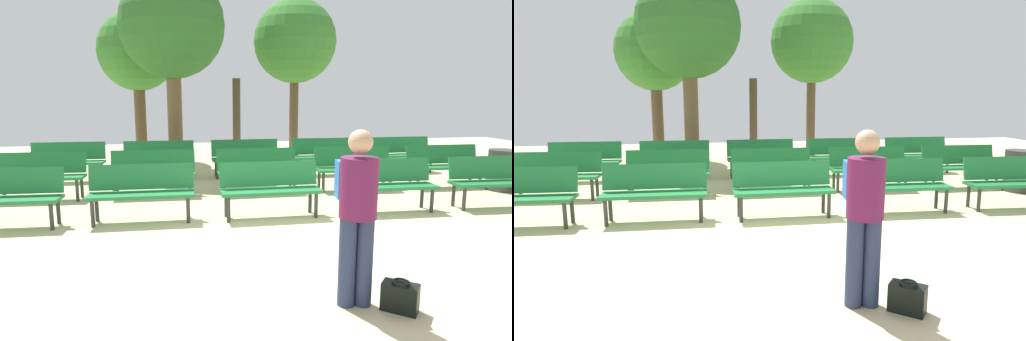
% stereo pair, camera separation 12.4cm
% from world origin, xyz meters
% --- Properties ---
extents(ground_plane, '(24.79, 24.79, 0.00)m').
position_xyz_m(ground_plane, '(0.00, 0.00, 0.00)').
color(ground_plane, beige).
extents(bench_r0_c0, '(1.62, 0.56, 0.87)m').
position_xyz_m(bench_r0_c0, '(-3.94, 1.70, 0.50)').
color(bench_r0_c0, '#1E7238').
rests_on(bench_r0_c0, ground_plane).
extents(bench_r0_c1, '(1.61, 0.52, 0.87)m').
position_xyz_m(bench_r0_c1, '(-1.99, 1.68, 0.50)').
color(bench_r0_c1, '#1E7238').
rests_on(bench_r0_c1, ground_plane).
extents(bench_r0_c2, '(1.60, 0.49, 0.87)m').
position_xyz_m(bench_r0_c2, '(0.02, 1.56, 0.50)').
color(bench_r0_c2, '#1E7238').
rests_on(bench_r0_c2, ground_plane).
extents(bench_r0_c3, '(1.62, 0.54, 0.87)m').
position_xyz_m(bench_r0_c3, '(2.02, 1.53, 0.50)').
color(bench_r0_c3, '#1E7238').
rests_on(bench_r0_c3, ground_plane).
extents(bench_r0_c4, '(1.63, 0.58, 0.87)m').
position_xyz_m(bench_r0_c4, '(4.01, 1.46, 0.50)').
color(bench_r0_c4, '#1E7238').
rests_on(bench_r0_c4, ground_plane).
extents(bench_r1_c0, '(1.63, 0.58, 0.87)m').
position_xyz_m(bench_r1_c0, '(-3.94, 3.44, 0.50)').
color(bench_r1_c0, '#1E7238').
rests_on(bench_r1_c0, ground_plane).
extents(bench_r1_c1, '(1.62, 0.55, 0.87)m').
position_xyz_m(bench_r1_c1, '(-1.89, 3.40, 0.50)').
color(bench_r1_c1, '#1E7238').
rests_on(bench_r1_c1, ground_plane).
extents(bench_r1_c2, '(1.60, 0.49, 0.87)m').
position_xyz_m(bench_r1_c2, '(0.14, 3.29, 0.50)').
color(bench_r1_c2, '#1E7238').
rests_on(bench_r1_c2, ground_plane).
extents(bench_r1_c3, '(1.62, 0.57, 0.87)m').
position_xyz_m(bench_r1_c3, '(2.14, 3.21, 0.50)').
color(bench_r1_c3, '#1E7238').
rests_on(bench_r1_c3, ground_plane).
extents(bench_r1_c4, '(1.61, 0.53, 0.87)m').
position_xyz_m(bench_r1_c4, '(4.14, 3.14, 0.50)').
color(bench_r1_c4, '#1E7238').
rests_on(bench_r1_c4, ground_plane).
extents(bench_r2_c0, '(1.61, 0.52, 0.87)m').
position_xyz_m(bench_r2_c0, '(-3.84, 5.16, 0.50)').
color(bench_r2_c0, '#1E7238').
rests_on(bench_r2_c0, ground_plane).
extents(bench_r2_c1, '(1.62, 0.55, 0.87)m').
position_xyz_m(bench_r2_c1, '(-1.84, 5.08, 0.50)').
color(bench_r2_c1, '#1E7238').
rests_on(bench_r2_c1, ground_plane).
extents(bench_r2_c2, '(1.60, 0.49, 0.87)m').
position_xyz_m(bench_r2_c2, '(0.18, 5.02, 0.50)').
color(bench_r2_c2, '#1E7238').
rests_on(bench_r2_c2, ground_plane).
extents(bench_r2_c3, '(1.62, 0.54, 0.87)m').
position_xyz_m(bench_r2_c3, '(2.13, 4.97, 0.50)').
color(bench_r2_c3, '#1E7238').
rests_on(bench_r2_c3, ground_plane).
extents(bench_r2_c4, '(1.60, 0.50, 0.87)m').
position_xyz_m(bench_r2_c4, '(4.11, 4.91, 0.50)').
color(bench_r2_c4, '#1E7238').
rests_on(bench_r2_c4, ground_plane).
extents(tree_0, '(2.55, 2.55, 4.81)m').
position_xyz_m(tree_0, '(2.26, 8.33, 3.51)').
color(tree_0, brown).
rests_on(tree_0, ground_plane).
extents(tree_1, '(2.30, 2.30, 4.33)m').
position_xyz_m(tree_1, '(-2.45, 8.35, 3.13)').
color(tree_1, brown).
rests_on(tree_1, ground_plane).
extents(tree_2, '(2.69, 2.69, 5.02)m').
position_xyz_m(tree_2, '(-1.44, 6.61, 3.62)').
color(tree_2, brown).
rests_on(tree_2, ground_plane).
extents(tree_3, '(0.24, 0.24, 2.40)m').
position_xyz_m(tree_3, '(0.42, 8.20, 1.20)').
color(tree_3, '#4C3A28').
rests_on(tree_3, ground_plane).
extents(visitor_with_backpack, '(0.38, 0.56, 1.65)m').
position_xyz_m(visitor_with_backpack, '(0.16, -1.49, 0.94)').
color(visitor_with_backpack, navy).
rests_on(visitor_with_backpack, ground_plane).
extents(handbag, '(0.36, 0.34, 0.29)m').
position_xyz_m(handbag, '(0.51, -1.71, 0.13)').
color(handbag, black).
rests_on(handbag, ground_plane).
extents(trash_bin, '(0.59, 0.59, 0.84)m').
position_xyz_m(trash_bin, '(5.10, 2.57, 0.42)').
color(trash_bin, '#383D38').
rests_on(trash_bin, ground_plane).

